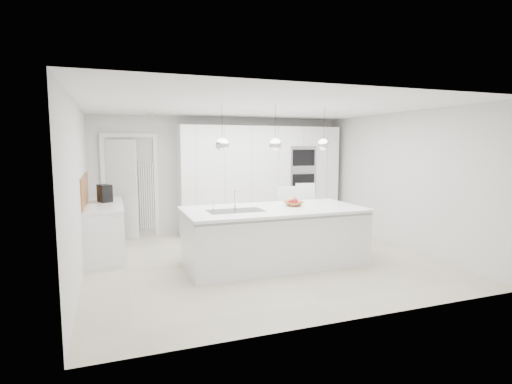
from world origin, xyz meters
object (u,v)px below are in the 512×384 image
object	(u,v)px
fruit_bowl	(294,204)
espresso_machine	(105,193)
bar_stool_right	(309,216)
bar_stool_left	(290,218)
island_base	(275,238)

from	to	relation	value
fruit_bowl	espresso_machine	world-z (taller)	espresso_machine
fruit_bowl	bar_stool_right	world-z (taller)	bar_stool_right
fruit_bowl	bar_stool_right	distance (m)	1.00
espresso_machine	bar_stool_left	bearing A→B (deg)	-34.53
island_base	bar_stool_right	size ratio (longest dim) A/B	2.39
bar_stool_right	island_base	bearing A→B (deg)	-131.64
island_base	bar_stool_right	world-z (taller)	bar_stool_right
bar_stool_right	fruit_bowl	bearing A→B (deg)	-123.22
island_base	bar_stool_left	bearing A→B (deg)	53.18
island_base	fruit_bowl	xyz separation A→B (m)	(0.39, 0.14, 0.51)
fruit_bowl	island_base	bearing A→B (deg)	-160.66
espresso_machine	bar_stool_right	xyz separation A→B (m)	(3.56, -0.89, -0.47)
island_base	bar_stool_left	size ratio (longest dim) A/B	2.51
bar_stool_left	bar_stool_right	size ratio (longest dim) A/B	0.95
bar_stool_left	espresso_machine	bearing A→B (deg)	170.22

